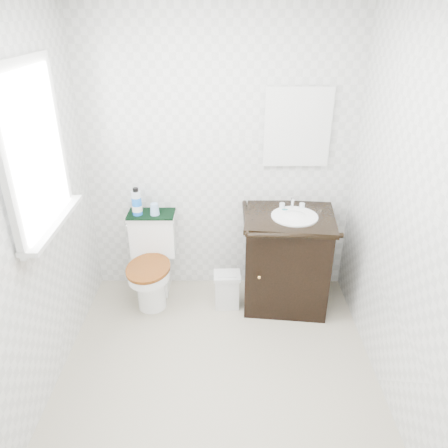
{
  "coord_description": "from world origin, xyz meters",
  "views": [
    {
      "loc": [
        0.05,
        -2.2,
        2.3
      ],
      "look_at": [
        0.04,
        0.75,
        0.82
      ],
      "focal_mm": 35.0,
      "sensor_mm": 36.0,
      "label": 1
    }
  ],
  "objects_px": {
    "trash_bin": "(227,290)",
    "cup": "(155,209)",
    "toilet": "(153,264)",
    "mouthwash_bottle": "(137,203)",
    "vanity": "(287,258)"
  },
  "relations": [
    {
      "from": "vanity",
      "to": "cup",
      "type": "xyz_separation_m",
      "value": [
        -1.1,
        0.16,
        0.37
      ]
    },
    {
      "from": "trash_bin",
      "to": "cup",
      "type": "relative_size",
      "value": 3.24
    },
    {
      "from": "trash_bin",
      "to": "cup",
      "type": "bearing_deg",
      "value": 158.89
    },
    {
      "from": "toilet",
      "to": "vanity",
      "type": "distance_m",
      "value": 1.14
    },
    {
      "from": "toilet",
      "to": "mouthwash_bottle",
      "type": "xyz_separation_m",
      "value": [
        -0.1,
        0.09,
        0.53
      ]
    },
    {
      "from": "mouthwash_bottle",
      "to": "cup",
      "type": "relative_size",
      "value": 2.39
    },
    {
      "from": "trash_bin",
      "to": "mouthwash_bottle",
      "type": "height_order",
      "value": "mouthwash_bottle"
    },
    {
      "from": "vanity",
      "to": "cup",
      "type": "relative_size",
      "value": 9.43
    },
    {
      "from": "cup",
      "to": "toilet",
      "type": "bearing_deg",
      "value": -113.21
    },
    {
      "from": "cup",
      "to": "vanity",
      "type": "bearing_deg",
      "value": -8.12
    },
    {
      "from": "toilet",
      "to": "trash_bin",
      "type": "bearing_deg",
      "value": -12.63
    },
    {
      "from": "trash_bin",
      "to": "cup",
      "type": "height_order",
      "value": "cup"
    },
    {
      "from": "toilet",
      "to": "mouthwash_bottle",
      "type": "relative_size",
      "value": 3.15
    },
    {
      "from": "toilet",
      "to": "mouthwash_bottle",
      "type": "distance_m",
      "value": 0.55
    },
    {
      "from": "vanity",
      "to": "mouthwash_bottle",
      "type": "bearing_deg",
      "value": 172.67
    }
  ]
}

